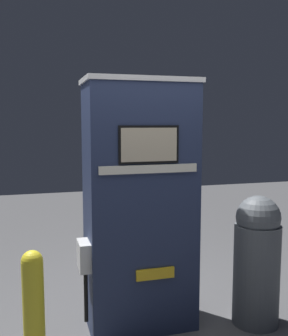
# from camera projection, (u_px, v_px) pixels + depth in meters

# --- Properties ---
(gas_pump) EXTENTS (1.00, 0.56, 2.11)m
(gas_pump) POSITION_uv_depth(u_px,v_px,m) (139.00, 205.00, 3.33)
(gas_pump) COLOR #232D4C
(gas_pump) RESTS_ON ground_plane
(safety_bollard) EXTENTS (0.15, 0.15, 0.88)m
(safety_bollard) POSITION_uv_depth(u_px,v_px,m) (34.00, 307.00, 2.77)
(safety_bollard) COLOR yellow
(safety_bollard) RESTS_ON ground_plane
(trash_bin) EXTENTS (0.40, 0.40, 1.14)m
(trash_bin) POSITION_uv_depth(u_px,v_px,m) (257.00, 259.00, 3.40)
(trash_bin) COLOR #51565B
(trash_bin) RESTS_ON ground_plane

